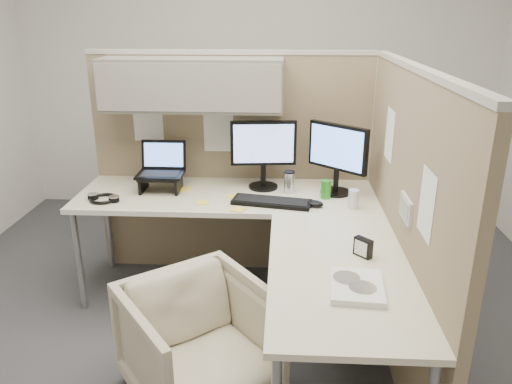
# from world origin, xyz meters

# --- Properties ---
(ground) EXTENTS (4.50, 4.50, 0.00)m
(ground) POSITION_xyz_m (0.00, 0.00, 0.00)
(ground) COLOR #35363A
(ground) RESTS_ON ground
(partition_back) EXTENTS (2.00, 0.36, 1.63)m
(partition_back) POSITION_xyz_m (-0.22, 0.83, 1.10)
(partition_back) COLOR #8B785B
(partition_back) RESTS_ON ground
(partition_right) EXTENTS (0.07, 2.03, 1.63)m
(partition_right) POSITION_xyz_m (0.90, -0.07, 0.82)
(partition_right) COLOR #8B785B
(partition_right) RESTS_ON ground
(desk) EXTENTS (2.00, 1.98, 0.73)m
(desk) POSITION_xyz_m (0.12, 0.13, 0.69)
(desk) COLOR beige
(desk) RESTS_ON ground
(office_chair) EXTENTS (0.90, 0.89, 0.68)m
(office_chair) POSITION_xyz_m (-0.14, -0.49, 0.34)
(office_chair) COLOR beige
(office_chair) RESTS_ON ground
(monitor_left) EXTENTS (0.44, 0.20, 0.47)m
(monitor_left) POSITION_xyz_m (0.13, 0.67, 1.00)
(monitor_left) COLOR black
(monitor_left) RESTS_ON desk
(monitor_right) EXTENTS (0.36, 0.31, 0.47)m
(monitor_right) POSITION_xyz_m (0.61, 0.59, 1.00)
(monitor_right) COLOR black
(monitor_right) RESTS_ON desk
(laptop_station) EXTENTS (0.31, 0.26, 0.32)m
(laptop_station) POSITION_xyz_m (-0.56, 0.60, 0.85)
(laptop_station) COLOR black
(laptop_station) RESTS_ON desk
(keyboard) EXTENTS (0.52, 0.25, 0.02)m
(keyboard) POSITION_xyz_m (0.19, 0.37, 0.74)
(keyboard) COLOR black
(keyboard) RESTS_ON desk
(mouse) EXTENTS (0.13, 0.11, 0.04)m
(mouse) POSITION_xyz_m (0.46, 0.33, 0.75)
(mouse) COLOR black
(mouse) RESTS_ON desk
(travel_mug) EXTENTS (0.07, 0.07, 0.15)m
(travel_mug) POSITION_xyz_m (0.30, 0.58, 0.81)
(travel_mug) COLOR silver
(travel_mug) RESTS_ON desk
(soda_can_green) EXTENTS (0.07, 0.07, 0.12)m
(soda_can_green) POSITION_xyz_m (0.70, 0.32, 0.79)
(soda_can_green) COLOR silver
(soda_can_green) RESTS_ON desk
(soda_can_silver) EXTENTS (0.07, 0.07, 0.12)m
(soda_can_silver) POSITION_xyz_m (0.54, 0.49, 0.79)
(soda_can_silver) COLOR #268C1E
(soda_can_silver) RESTS_ON desk
(sticky_note_c) EXTENTS (0.09, 0.09, 0.01)m
(sticky_note_c) POSITION_xyz_m (-0.40, 0.60, 0.73)
(sticky_note_c) COLOR yellow
(sticky_note_c) RESTS_ON desk
(sticky_note_b) EXTENTS (0.10, 0.10, 0.01)m
(sticky_note_b) POSITION_xyz_m (-0.01, 0.25, 0.73)
(sticky_note_b) COLOR yellow
(sticky_note_b) RESTS_ON desk
(sticky_note_d) EXTENTS (0.10, 0.10, 0.01)m
(sticky_note_d) POSITION_xyz_m (-0.06, 0.47, 0.73)
(sticky_note_d) COLOR yellow
(sticky_note_d) RESTS_ON desk
(sticky_note_a) EXTENTS (0.10, 0.10, 0.01)m
(sticky_note_a) POSITION_xyz_m (-0.25, 0.36, 0.73)
(sticky_note_a) COLOR yellow
(sticky_note_a) RESTS_ON desk
(headphones) EXTENTS (0.22, 0.22, 0.03)m
(headphones) POSITION_xyz_m (-0.89, 0.37, 0.74)
(headphones) COLOR black
(headphones) RESTS_ON desk
(paper_stack) EXTENTS (0.25, 0.31, 0.03)m
(paper_stack) POSITION_xyz_m (0.59, -0.65, 0.75)
(paper_stack) COLOR white
(paper_stack) RESTS_ON desk
(desk_clock) EXTENTS (0.09, 0.09, 0.10)m
(desk_clock) POSITION_xyz_m (0.66, -0.32, 0.78)
(desk_clock) COLOR black
(desk_clock) RESTS_ON desk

